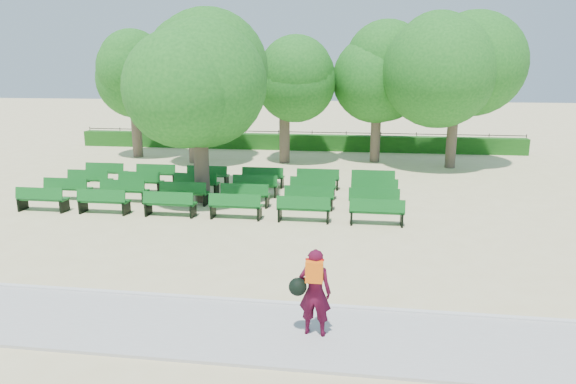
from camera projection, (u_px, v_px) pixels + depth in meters
The scene contains 9 objects.
ground at pixel (239, 216), 16.71m from camera, with size 120.00×120.00×0.00m, color beige.
paving at pixel (146, 324), 9.59m from camera, with size 30.00×2.20×0.06m, color #AEADA9.
curb at pixel (168, 297), 10.69m from camera, with size 30.00×0.12×0.10m, color silver.
hedge at pixel (294, 142), 30.07m from camera, with size 26.00×0.70×0.90m, color #195215.
fence at pixel (295, 149), 30.56m from camera, with size 26.00×0.10×1.02m, color black, non-canonical shape.
tree_line at pixel (284, 162), 26.33m from camera, with size 21.80×6.80×7.04m, color #20691D, non-canonical shape.
bench_array at pixel (221, 198), 18.71m from camera, with size 1.71×0.66×1.05m.
tree_among at pixel (198, 76), 17.50m from camera, with size 4.46×4.46×6.46m.
person at pixel (313, 291), 8.99m from camera, with size 0.77×0.48×1.60m.
Camera 1 is at (3.87, -15.67, 4.70)m, focal length 32.00 mm.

